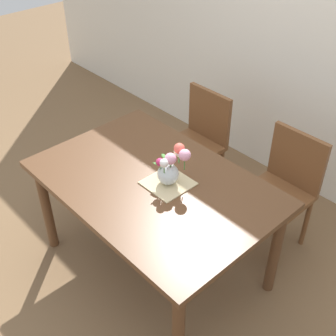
{
  "coord_description": "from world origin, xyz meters",
  "views": [
    {
      "loc": [
        1.61,
        -1.37,
        2.46
      ],
      "look_at": [
        0.08,
        0.05,
        0.89
      ],
      "focal_mm": 46.9,
      "sensor_mm": 36.0,
      "label": 1
    }
  ],
  "objects": [
    {
      "name": "placemat",
      "position": [
        0.08,
        0.05,
        0.77
      ],
      "size": [
        0.26,
        0.26,
        0.01
      ],
      "primitive_type": "cube",
      "color": "#CCB789",
      "rests_on": "dining_table"
    },
    {
      "name": "chair_right",
      "position": [
        0.41,
        0.85,
        0.52
      ],
      "size": [
        0.42,
        0.42,
        0.9
      ],
      "rotation": [
        0.0,
        0.0,
        3.14
      ],
      "color": "brown",
      "rests_on": "ground_plane"
    },
    {
      "name": "back_wall",
      "position": [
        0.0,
        1.6,
        1.4
      ],
      "size": [
        7.0,
        0.1,
        2.8
      ],
      "primitive_type": "cube",
      "color": "silver",
      "rests_on": "ground_plane"
    },
    {
      "name": "chair_left",
      "position": [
        -0.41,
        0.85,
        0.52
      ],
      "size": [
        0.42,
        0.42,
        0.9
      ],
      "rotation": [
        0.0,
        0.0,
        3.14
      ],
      "color": "brown",
      "rests_on": "ground_plane"
    },
    {
      "name": "flower_vase",
      "position": [
        0.09,
        0.06,
        0.9
      ],
      "size": [
        0.21,
        0.2,
        0.25
      ],
      "color": "silver",
      "rests_on": "placemat"
    },
    {
      "name": "ground_plane",
      "position": [
        0.0,
        0.0,
        0.0
      ],
      "size": [
        12.0,
        12.0,
        0.0
      ],
      "primitive_type": "plane",
      "color": "brown"
    },
    {
      "name": "dining_table",
      "position": [
        0.0,
        0.0,
        0.68
      ],
      "size": [
        1.51,
        1.02,
        0.77
      ],
      "color": "brown",
      "rests_on": "ground_plane"
    }
  ]
}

